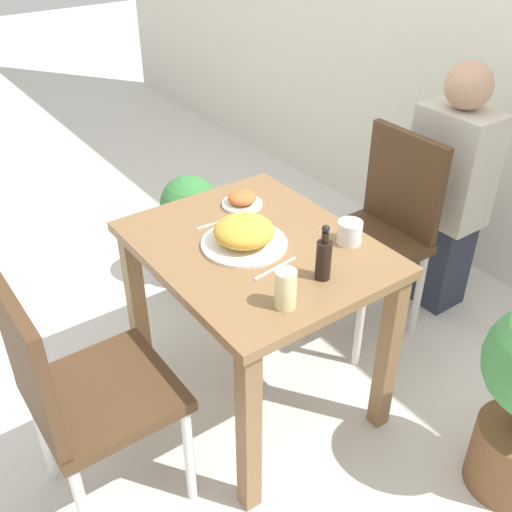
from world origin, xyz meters
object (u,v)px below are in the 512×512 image
sauce_bottle (324,258)px  food_plate (244,234)px  potted_plant_left (191,226)px  person_figure (448,192)px  juice_glass (286,289)px  side_plate (242,200)px  chair_near (77,389)px  drink_cup (350,232)px  chair_far (381,225)px

sauce_bottle → food_plate: bearing=-163.2°
potted_plant_left → food_plate: bearing=-16.4°
food_plate → person_figure: person_figure is taller
juice_glass → potted_plant_left: (-1.17, 0.34, -0.46)m
side_plate → person_figure: bearing=78.0°
potted_plant_left → person_figure: (0.80, 0.90, 0.25)m
side_plate → person_figure: size_ratio=0.13×
chair_near → drink_cup: 1.02m
chair_near → drink_cup: chair_near is taller
sauce_bottle → person_figure: bearing=107.5°
potted_plant_left → drink_cup: bearing=3.4°
chair_far → drink_cup: bearing=-60.3°
chair_far → side_plate: 0.67m
juice_glass → person_figure: bearing=106.9°
chair_near → sauce_bottle: bearing=-105.1°
chair_far → juice_glass: chair_far is taller
chair_far → chair_near: bearing=-83.8°
side_plate → juice_glass: 0.64m
chair_near → juice_glass: (0.25, 0.58, 0.27)m
food_plate → sauce_bottle: 0.32m
chair_near → potted_plant_left: chair_near is taller
juice_glass → potted_plant_left: bearing=164.0°
chair_far → food_plate: (0.06, -0.76, 0.26)m
sauce_bottle → person_figure: 1.12m
person_figure → food_plate: bearing=-88.6°
juice_glass → sauce_bottle: size_ratio=0.65×
chair_far → juice_glass: (0.41, -0.85, 0.27)m
juice_glass → person_figure: size_ratio=0.11×
sauce_bottle → chair_near: bearing=-105.1°
chair_far → sauce_bottle: 0.81m
drink_cup → potted_plant_left: drink_cup is taller
side_plate → juice_glass: juice_glass is taller
food_plate → juice_glass: juice_glass is taller
chair_near → chair_far: same height
chair_near → potted_plant_left: size_ratio=1.55×
chair_near → person_figure: bearing=-86.1°
drink_cup → potted_plant_left: (-1.02, -0.06, -0.44)m
chair_near → chair_far: (-0.16, 1.43, 0.00)m
chair_far → food_plate: 0.80m
person_figure → sauce_bottle: bearing=-72.5°
drink_cup → sauce_bottle: bearing=-63.5°
food_plate → side_plate: food_plate is taller
potted_plant_left → person_figure: size_ratio=0.51×
side_plate → person_figure: person_figure is taller
chair_near → juice_glass: 0.69m
food_plate → potted_plant_left: size_ratio=0.50×
juice_glass → potted_plant_left: size_ratio=0.21×
food_plate → juice_glass: bearing=-15.0°
juice_glass → sauce_bottle: bearing=103.9°
potted_plant_left → chair_near: bearing=-44.9°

